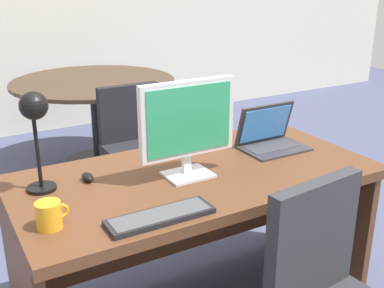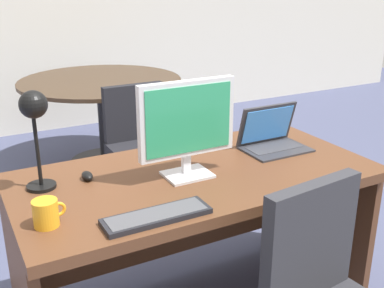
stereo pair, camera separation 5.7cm
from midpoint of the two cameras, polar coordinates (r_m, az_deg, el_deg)
ground at (r=3.69m, az=-11.84°, el=-5.86°), size 12.00×12.00×0.00m
desk at (r=2.24m, az=-0.76°, el=-7.58°), size 1.61×0.81×0.74m
monitor at (r=2.00m, az=-1.33°, el=2.53°), size 0.44×0.16×0.42m
laptop at (r=2.44m, az=8.53°, el=1.18°), size 0.32×0.23×0.22m
keyboard at (r=1.73m, az=-4.77°, el=-8.68°), size 0.40×0.12×0.02m
mouse at (r=2.08m, az=-13.23°, el=-3.89°), size 0.04×0.08×0.04m
desk_lamp at (r=1.93m, az=-19.17°, el=2.79°), size 0.12×0.14×0.42m
coffee_mug at (r=1.74m, az=-17.69°, el=-8.15°), size 0.12×0.09×0.10m
meeting_table at (r=4.06m, az=-12.00°, el=5.07°), size 1.33×1.33×0.75m
meeting_chair_near at (r=3.32m, az=-6.80°, el=-1.93°), size 0.56×0.56×0.85m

